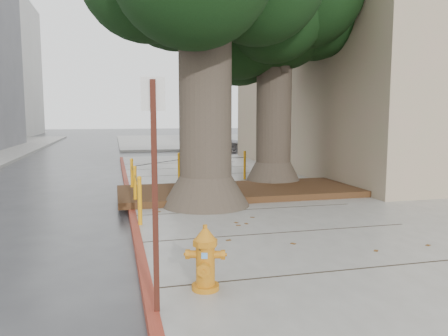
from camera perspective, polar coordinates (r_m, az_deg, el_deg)
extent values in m
plane|color=#28282B|center=(7.83, 3.93, -9.72)|extent=(140.00, 140.00, 0.00)
cube|color=slate|center=(12.92, 26.38, -3.47)|extent=(16.00, 26.00, 0.15)
cube|color=slate|center=(38.11, -1.53, 3.60)|extent=(16.00, 20.00, 0.15)
cube|color=maroon|center=(9.87, -11.89, -5.91)|extent=(0.14, 26.00, 0.16)
cube|color=black|center=(11.67, 2.19, -3.03)|extent=(6.40, 2.60, 0.16)
cube|color=gray|center=(20.11, 24.67, 14.15)|extent=(12.00, 13.00, 10.00)
cube|color=silver|center=(37.94, 14.99, 10.05)|extent=(10.00, 10.00, 9.00)
cube|color=slate|center=(46.24, 17.99, 11.19)|extent=(12.00, 14.00, 12.00)
cone|color=#4C3F33|center=(10.18, -2.39, -2.94)|extent=(2.04, 2.04, 0.70)
cylinder|color=#4C3F33|center=(10.04, -2.45, 8.55)|extent=(1.20, 1.20, 4.22)
cone|color=#4C3F33|center=(13.29, 6.41, -0.68)|extent=(1.77, 1.77, 0.70)
cylinder|color=#4C3F33|center=(13.17, 6.51, 7.19)|extent=(1.04, 1.04, 3.84)
sphere|color=black|center=(13.55, 6.70, 20.41)|extent=(3.80, 3.80, 3.80)
sphere|color=black|center=(14.23, 10.43, 17.90)|extent=(3.00, 3.00, 3.00)
cylinder|color=orange|center=(8.50, -10.94, -4.34)|extent=(0.08, 0.08, 0.90)
sphere|color=orange|center=(8.42, -11.01, -1.33)|extent=(0.09, 0.09, 0.09)
cylinder|color=orange|center=(10.27, -11.53, -2.43)|extent=(0.08, 0.08, 0.90)
sphere|color=orange|center=(10.20, -11.59, 0.07)|extent=(0.09, 0.09, 0.09)
cylinder|color=orange|center=(12.04, -11.94, -1.08)|extent=(0.08, 0.08, 0.90)
sphere|color=orange|center=(11.99, -11.99, 1.05)|extent=(0.09, 0.09, 0.09)
cylinder|color=orange|center=(13.66, -5.90, -0.04)|extent=(0.08, 0.08, 0.90)
sphere|color=orange|center=(13.62, -5.92, 1.84)|extent=(0.09, 0.09, 0.09)
cylinder|color=orange|center=(14.34, 2.71, 0.31)|extent=(0.08, 0.08, 0.90)
sphere|color=orange|center=(14.29, 2.72, 2.10)|extent=(0.09, 0.09, 0.09)
cylinder|color=black|center=(9.34, -11.30, -1.66)|extent=(0.02, 1.80, 0.02)
cylinder|color=black|center=(11.12, -11.78, -0.32)|extent=(0.02, 1.80, 0.02)
cylinder|color=black|center=(12.80, -8.75, 0.67)|extent=(1.51, 1.51, 0.02)
cylinder|color=black|center=(13.93, -1.49, 1.24)|extent=(2.20, 0.22, 0.02)
cylinder|color=orange|center=(5.45, -2.43, -15.25)|extent=(0.41, 0.41, 0.06)
cylinder|color=orange|center=(5.35, -2.45, -12.48)|extent=(0.28, 0.28, 0.52)
cylinder|color=orange|center=(5.27, -2.46, -9.72)|extent=(0.37, 0.37, 0.07)
cone|color=orange|center=(5.24, -2.47, -8.69)|extent=(0.35, 0.35, 0.14)
cylinder|color=orange|center=(5.22, -2.47, -7.70)|extent=(0.07, 0.07, 0.05)
cylinder|color=orange|center=(5.32, -3.92, -11.18)|extent=(0.17, 0.13, 0.09)
cylinder|color=orange|center=(5.30, -0.98, -11.24)|extent=(0.17, 0.13, 0.09)
cylinder|color=orange|center=(5.23, -2.57, -12.92)|extent=(0.17, 0.18, 0.13)
cube|color=#5999D8|center=(5.19, -2.57, -11.39)|extent=(0.07, 0.02, 0.07)
cube|color=#471911|center=(4.60, -9.00, -3.98)|extent=(0.07, 0.07, 2.44)
cube|color=silver|center=(4.53, -9.26, 9.52)|extent=(0.24, 0.05, 0.34)
imported|color=#A7A6AB|center=(26.76, -1.66, 3.46)|extent=(3.89, 1.73, 1.30)
imported|color=maroon|center=(27.43, 7.42, 3.56)|extent=(4.31, 1.99, 1.37)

